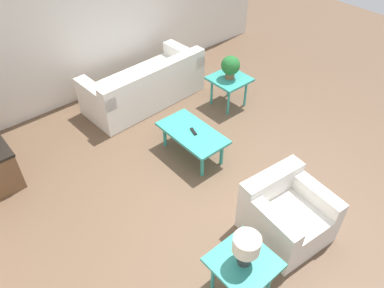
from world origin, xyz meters
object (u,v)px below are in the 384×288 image
(armchair, at_px, (285,214))
(side_table_lamp, at_px, (243,265))
(potted_plant, at_px, (231,66))
(coffee_table, at_px, (192,135))
(side_table_plant, at_px, (229,82))
(table_lamp, at_px, (246,247))
(sofa, at_px, (145,86))

(armchair, relative_size, side_table_lamp, 1.56)
(potted_plant, bearing_deg, side_table_lamp, 137.37)
(coffee_table, height_order, side_table_plant, side_table_plant)
(table_lamp, bearing_deg, potted_plant, -42.63)
(sofa, height_order, side_table_lamp, sofa)
(side_table_plant, relative_size, side_table_lamp, 1.00)
(armchair, xyz_separation_m, side_table_lamp, (-0.19, 0.92, 0.15))
(coffee_table, bearing_deg, table_lamp, 152.55)
(armchair, distance_m, potted_plant, 2.69)
(sofa, height_order, table_lamp, table_lamp)
(side_table_plant, relative_size, potted_plant, 1.53)
(side_table_plant, bearing_deg, side_table_lamp, 137.37)
(sofa, bearing_deg, side_table_lamp, 66.84)
(sofa, xyz_separation_m, side_table_lamp, (-3.46, 1.28, 0.15))
(side_table_plant, xyz_separation_m, side_table_lamp, (-2.48, 2.28, 0.00))
(sofa, xyz_separation_m, table_lamp, (-3.46, 1.28, 0.46))
(side_table_lamp, distance_m, potted_plant, 3.38)
(sofa, relative_size, potted_plant, 5.41)
(coffee_table, bearing_deg, potted_plant, -66.24)
(potted_plant, bearing_deg, side_table_plant, -45.00)
(side_table_lamp, bearing_deg, side_table_plant, -42.63)
(table_lamp, bearing_deg, side_table_lamp, 135.00)
(armchair, bearing_deg, side_table_lamp, -162.16)
(armchair, bearing_deg, coffee_table, 93.62)
(sofa, distance_m, side_table_lamp, 3.70)
(armchair, distance_m, table_lamp, 1.05)
(potted_plant, height_order, table_lamp, potted_plant)
(potted_plant, relative_size, table_lamp, 1.05)
(sofa, bearing_deg, armchair, 80.86)
(coffee_table, bearing_deg, side_table_plant, -66.24)
(potted_plant, xyz_separation_m, table_lamp, (-2.48, 2.28, 0.02))
(side_table_plant, bearing_deg, table_lamp, 137.37)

